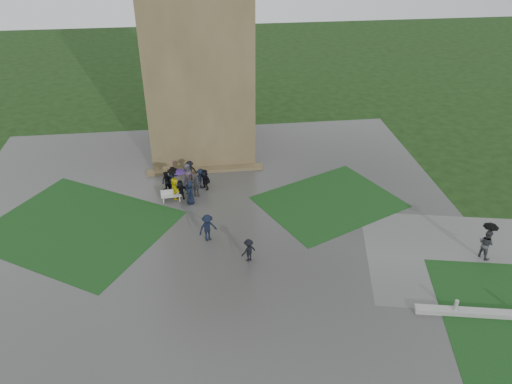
{
  "coord_description": "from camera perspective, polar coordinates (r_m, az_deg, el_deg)",
  "views": [
    {
      "loc": [
        -0.19,
        -23.73,
        18.79
      ],
      "look_at": [
        3.31,
        5.03,
        1.2
      ],
      "focal_mm": 35.0,
      "sensor_mm": 36.0,
      "label": 1
    }
  ],
  "objects": [
    {
      "name": "visitor_cluster",
      "position": [
        35.9,
        -8.05,
        1.33
      ],
      "size": [
        3.82,
        4.05,
        2.43
      ],
      "color": "black",
      "rests_on": "plaza"
    },
    {
      "name": "lawn_inset_left",
      "position": [
        34.5,
        -19.69,
        -3.78
      ],
      "size": [
        14.1,
        13.46,
        0.01
      ],
      "primitive_type": "cube",
      "rotation": [
        0.0,
        0.0,
        -0.56
      ],
      "color": "#123413",
      "rests_on": "plaza"
    },
    {
      "name": "plaza",
      "position": [
        31.86,
        -5.28,
        -5.02
      ],
      "size": [
        34.0,
        34.0,
        0.02
      ],
      "primitive_type": "cube",
      "color": "#383836",
      "rests_on": "ground"
    },
    {
      "name": "lawn_inset_right",
      "position": [
        35.4,
        8.37,
        -1.13
      ],
      "size": [
        11.12,
        10.15,
        0.01
      ],
      "primitive_type": "cube",
      "rotation": [
        0.0,
        0.0,
        0.44
      ],
      "color": "#123413",
      "rests_on": "plaza"
    },
    {
      "name": "pedestrian_near",
      "position": [
        29.33,
        -0.85,
        -6.68
      ],
      "size": [
        1.08,
        0.9,
        1.49
      ],
      "primitive_type": "imported",
      "rotation": [
        0.0,
        0.0,
        3.66
      ],
      "color": "black",
      "rests_on": "plaza"
    },
    {
      "name": "ground",
      "position": [
        30.27,
        -5.12,
        -7.26
      ],
      "size": [
        120.0,
        120.0,
        0.0
      ],
      "primitive_type": "plane",
      "color": "black"
    },
    {
      "name": "tower",
      "position": [
        39.95,
        -6.75,
        16.87
      ],
      "size": [
        8.0,
        8.0,
        18.0
      ],
      "primitive_type": "cube",
      "color": "brown",
      "rests_on": "ground"
    },
    {
      "name": "bench",
      "position": [
        35.49,
        -9.68,
        -0.37
      ],
      "size": [
        1.43,
        0.54,
        0.82
      ],
      "rotation": [
        0.0,
        0.0,
        0.07
      ],
      "color": "#B1B0AC",
      "rests_on": "plaza"
    },
    {
      "name": "pedestrian_mid",
      "position": [
        30.98,
        -5.54,
        -4.1
      ],
      "size": [
        1.34,
        1.06,
        1.84
      ],
      "primitive_type": "imported",
      "rotation": [
        0.0,
        0.0,
        0.43
      ],
      "color": "black",
      "rests_on": "plaza"
    },
    {
      "name": "pedestrian_path",
      "position": [
        32.24,
        24.94,
        -4.83
      ],
      "size": [
        0.85,
        1.05,
        2.38
      ],
      "color": "#3A3A3F",
      "rests_on": "path"
    },
    {
      "name": "tower_plinth",
      "position": [
        39.08,
        -5.82,
        2.56
      ],
      "size": [
        9.0,
        0.8,
        0.22
      ],
      "primitive_type": "cube",
      "color": "brown",
      "rests_on": "plaza"
    }
  ]
}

